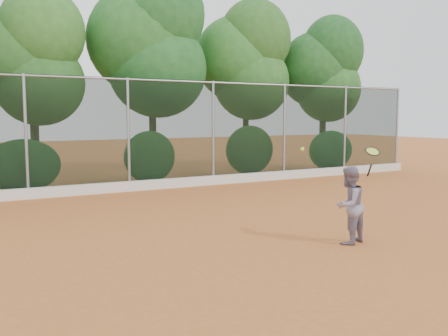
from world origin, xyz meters
TOP-DOWN VIEW (x-y plane):
  - ground at (0.00, 0.00)m, footprint 80.00×80.00m
  - concrete_curb at (0.00, 6.82)m, footprint 24.00×0.20m
  - tennis_player at (1.30, -1.31)m, footprint 0.82×0.71m
  - chainlink_fence at (-0.00, 7.00)m, footprint 24.09×0.09m
  - foliage_backdrop at (-0.55, 8.98)m, footprint 23.70×3.63m
  - tennis_racket at (1.73, -1.43)m, footprint 0.34×0.32m
  - tennis_ball_in_flight at (0.49, -0.95)m, footprint 0.07×0.07m

SIDE VIEW (x-z plane):
  - ground at x=0.00m, z-range 0.00..0.00m
  - concrete_curb at x=0.00m, z-range 0.00..0.30m
  - tennis_player at x=1.30m, z-range 0.00..1.42m
  - tennis_racket at x=1.73m, z-range 1.37..1.92m
  - tennis_ball_in_flight at x=0.49m, z-range 1.71..1.78m
  - chainlink_fence at x=0.00m, z-range 0.11..3.61m
  - foliage_backdrop at x=-0.55m, z-range 0.63..8.18m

